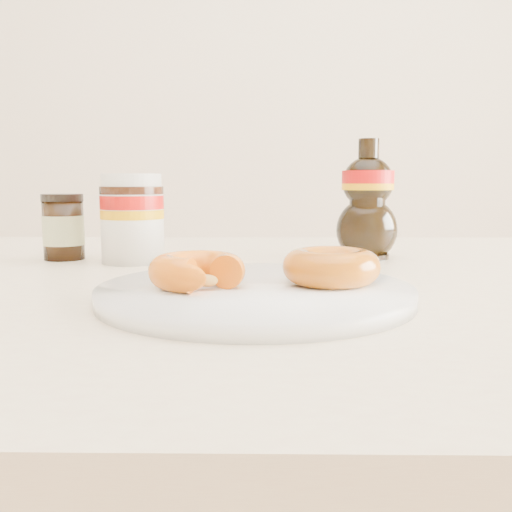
{
  "coord_description": "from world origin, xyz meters",
  "views": [
    {
      "loc": [
        0.09,
        -0.57,
        0.86
      ],
      "look_at": [
        0.08,
        -0.0,
        0.79
      ],
      "focal_mm": 40.0,
      "sensor_mm": 36.0,
      "label": 1
    }
  ],
  "objects_px": {
    "donut_bitten": "(197,271)",
    "dark_jar": "(63,228)",
    "plate": "(255,292)",
    "nutella_jar": "(132,215)",
    "dining_table": "(193,342)",
    "syrup_bottle": "(367,199)",
    "donut_whole": "(331,267)"
  },
  "relations": [
    {
      "from": "donut_bitten",
      "to": "dark_jar",
      "type": "relative_size",
      "value": 0.95
    },
    {
      "from": "dining_table",
      "to": "syrup_bottle",
      "type": "relative_size",
      "value": 8.31
    },
    {
      "from": "dark_jar",
      "to": "syrup_bottle",
      "type": "bearing_deg",
      "value": 2.31
    },
    {
      "from": "donut_bitten",
      "to": "dark_jar",
      "type": "xyz_separation_m",
      "value": [
        -0.22,
        0.29,
        0.02
      ]
    },
    {
      "from": "dining_table",
      "to": "donut_bitten",
      "type": "distance_m",
      "value": 0.2
    },
    {
      "from": "donut_whole",
      "to": "syrup_bottle",
      "type": "bearing_deg",
      "value": 73.71
    },
    {
      "from": "dining_table",
      "to": "syrup_bottle",
      "type": "distance_m",
      "value": 0.32
    },
    {
      "from": "dark_jar",
      "to": "donut_bitten",
      "type": "bearing_deg",
      "value": -52.5
    },
    {
      "from": "dining_table",
      "to": "donut_whole",
      "type": "distance_m",
      "value": 0.23
    },
    {
      "from": "syrup_bottle",
      "to": "nutella_jar",
      "type": "bearing_deg",
      "value": -171.71
    },
    {
      "from": "donut_bitten",
      "to": "syrup_bottle",
      "type": "relative_size",
      "value": 0.52
    },
    {
      "from": "plate",
      "to": "donut_whole",
      "type": "xyz_separation_m",
      "value": [
        0.07,
        0.01,
        0.02
      ]
    },
    {
      "from": "nutella_jar",
      "to": "plate",
      "type": "bearing_deg",
      "value": -55.65
    },
    {
      "from": "nutella_jar",
      "to": "syrup_bottle",
      "type": "xyz_separation_m",
      "value": [
        0.32,
        0.05,
        0.02
      ]
    },
    {
      "from": "plate",
      "to": "dark_jar",
      "type": "xyz_separation_m",
      "value": [
        -0.27,
        0.28,
        0.04
      ]
    },
    {
      "from": "plate",
      "to": "donut_bitten",
      "type": "height_order",
      "value": "donut_bitten"
    },
    {
      "from": "dining_table",
      "to": "nutella_jar",
      "type": "height_order",
      "value": "nutella_jar"
    },
    {
      "from": "dining_table",
      "to": "plate",
      "type": "xyz_separation_m",
      "value": [
        0.08,
        -0.15,
        0.09
      ]
    },
    {
      "from": "donut_bitten",
      "to": "dark_jar",
      "type": "height_order",
      "value": "dark_jar"
    },
    {
      "from": "syrup_bottle",
      "to": "dark_jar",
      "type": "relative_size",
      "value": 1.83
    },
    {
      "from": "donut_whole",
      "to": "nutella_jar",
      "type": "height_order",
      "value": "nutella_jar"
    },
    {
      "from": "dining_table",
      "to": "donut_bitten",
      "type": "height_order",
      "value": "donut_bitten"
    },
    {
      "from": "plate",
      "to": "nutella_jar",
      "type": "relative_size",
      "value": 2.43
    },
    {
      "from": "donut_bitten",
      "to": "nutella_jar",
      "type": "xyz_separation_m",
      "value": [
        -0.12,
        0.26,
        0.03
      ]
    },
    {
      "from": "nutella_jar",
      "to": "syrup_bottle",
      "type": "height_order",
      "value": "syrup_bottle"
    },
    {
      "from": "plate",
      "to": "dark_jar",
      "type": "distance_m",
      "value": 0.39
    },
    {
      "from": "plate",
      "to": "donut_bitten",
      "type": "distance_m",
      "value": 0.06
    },
    {
      "from": "plate",
      "to": "nutella_jar",
      "type": "xyz_separation_m",
      "value": [
        -0.17,
        0.25,
        0.06
      ]
    },
    {
      "from": "nutella_jar",
      "to": "dark_jar",
      "type": "height_order",
      "value": "nutella_jar"
    },
    {
      "from": "dining_table",
      "to": "donut_bitten",
      "type": "relative_size",
      "value": 16.02
    },
    {
      "from": "nutella_jar",
      "to": "dark_jar",
      "type": "relative_size",
      "value": 1.3
    },
    {
      "from": "donut_bitten",
      "to": "donut_whole",
      "type": "bearing_deg",
      "value": 24.6
    }
  ]
}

